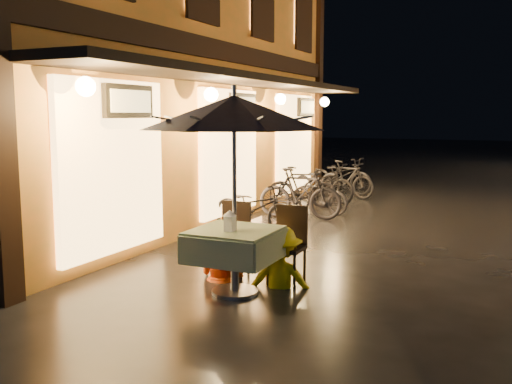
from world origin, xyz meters
The scene contains 16 objects.
ground centered at (0.00, 0.00, 0.00)m, with size 90.00×90.00×0.00m, color black.
west_building centered at (-5.72, 4.00, 3.71)m, with size 5.90×11.40×7.40m.
cafe_table centered at (-1.33, 0.06, 0.59)m, with size 0.99×0.99×0.78m.
patio_umbrella centered at (-1.33, 0.06, 2.15)m, with size 2.18×2.18×2.46m.
cafe_chair_left centered at (-1.73, 0.80, 0.54)m, with size 0.42×0.42×0.97m.
cafe_chair_right centered at (-0.93, 0.80, 0.54)m, with size 0.42×0.42×0.97m.
table_lantern centered at (-1.33, -0.06, 0.92)m, with size 0.16×0.16×0.25m.
person_orange centered at (-1.76, 0.57, 0.72)m, with size 0.70×0.55×1.45m, color #D3430B.
person_yellow centered at (-0.95, 0.58, 0.73)m, with size 0.94×0.54×1.46m, color yellow.
bicycle_0 centered at (-2.62, 3.39, 0.45)m, with size 0.60×1.72×0.91m, color black.
bicycle_1 centered at (-2.35, 5.00, 0.52)m, with size 0.49×1.73×1.04m, color black.
bicycle_2 centered at (-2.24, 5.92, 0.40)m, with size 0.53×1.51×0.80m, color black.
bicycle_3 centered at (-2.80, 6.34, 0.47)m, with size 0.45×1.58×0.95m, color black.
bicycle_4 centered at (-2.67, 7.43, 0.47)m, with size 0.63×1.80×0.95m, color black.
bicycle_5 centered at (-2.31, 8.29, 0.48)m, with size 0.45×1.58×0.95m, color black.
bicycle_6 centered at (-2.68, 9.01, 0.49)m, with size 0.65×1.87×0.98m, color black.
Camera 1 is at (1.68, -5.82, 2.12)m, focal length 40.00 mm.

